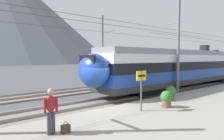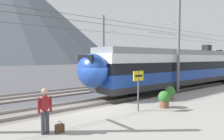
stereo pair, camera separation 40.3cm
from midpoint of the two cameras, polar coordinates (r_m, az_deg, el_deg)
ground_plane at (r=12.27m, az=-3.73°, el=-11.26°), size 400.00×400.00×0.00m
platform_slab at (r=8.91m, az=14.55°, el=-16.00°), size 120.00×7.87×0.33m
track_near at (r=13.27m, az=-6.82°, el=-9.85°), size 120.00×3.00×0.28m
track_far at (r=18.01m, az=-15.90°, el=-6.42°), size 120.00×3.00×0.28m
train_near_platform at (r=21.54m, az=20.87°, el=0.85°), size 23.89×2.85×4.27m
train_far_track at (r=37.27m, az=25.53°, el=1.76°), size 27.41×2.90×4.27m
catenary_mast_mid at (r=17.36m, az=18.61°, el=6.68°), size 45.81×1.96×7.96m
catenary_mast_far_side at (r=22.65m, az=-1.69°, el=5.96°), size 45.81×2.17×7.84m
platform_sign at (r=10.59m, az=8.54°, el=-3.30°), size 0.70×0.08×2.10m
passenger_walking at (r=7.79m, az=-17.04°, el=-10.37°), size 0.53×0.22×1.69m
handbag_beside_passenger at (r=8.00m, az=-13.16°, el=-15.79°), size 0.32×0.18×0.44m
potted_plant_platform_edge at (r=11.80m, az=15.54°, el=-7.71°), size 0.68×0.68×0.94m
potted_plant_by_shelter at (r=14.06m, az=16.91°, el=-5.99°), size 0.69×0.69×0.90m
mountain_right_ridge at (r=237.97m, az=-23.85°, el=9.80°), size 212.74×212.74×61.14m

